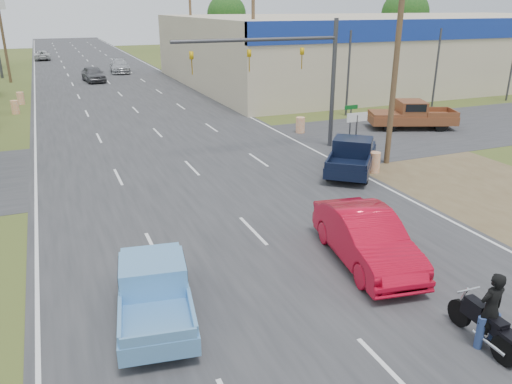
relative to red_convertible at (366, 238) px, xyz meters
name	(u,v)px	position (x,y,z in m)	size (l,w,h in m)	color
ground	(390,373)	(-2.38, -4.50, -0.83)	(200.00, 200.00, 0.00)	#3F4C1E
main_road	(120,94)	(-2.38, 35.50, -0.82)	(15.00, 180.00, 0.02)	#2D2D30
cross_road	(182,158)	(-2.38, 13.50, -0.82)	(120.00, 10.00, 0.02)	#2D2D30
dirt_verge	(451,177)	(8.62, 5.50, -0.83)	(8.00, 18.00, 0.01)	brown
big_box_store	(408,46)	(29.62, 35.43, 2.48)	(50.00, 28.10, 6.60)	#B7A88C
utility_pole_1	(396,57)	(7.12, 8.50, 4.48)	(2.00, 0.28, 10.00)	#4C3823
utility_pole_2	(253,36)	(7.12, 26.50, 4.48)	(2.00, 0.28, 10.00)	#4C3823
utility_pole_3	(191,28)	(7.12, 44.50, 4.48)	(2.00, 0.28, 10.00)	#4C3823
utility_pole_6	(2,29)	(-11.88, 47.50, 4.48)	(2.00, 0.28, 10.00)	#4C3823
tree_3	(405,14)	(52.62, 65.50, 5.36)	(8.40, 8.40, 10.40)	#422D19
tree_5	(227,14)	(27.62, 90.50, 5.05)	(7.98, 7.98, 9.88)	#422D19
barrel_0	(374,162)	(5.62, 7.50, -0.33)	(0.56, 0.56, 1.00)	orange
barrel_1	(300,125)	(6.02, 16.00, -0.33)	(0.56, 0.56, 1.00)	orange
barrel_2	(15,107)	(-10.88, 29.50, -0.33)	(0.56, 0.56, 1.00)	orange
barrel_3	(21,98)	(-10.58, 33.50, -0.33)	(0.56, 0.56, 1.00)	orange
lane_sign	(357,125)	(5.82, 9.50, 1.07)	(1.20, 0.08, 2.52)	#3F3F44
street_name_sign	(350,124)	(6.42, 11.00, 0.78)	(0.80, 0.08, 2.61)	#3F3F44
signal_mast	(290,63)	(3.45, 12.50, 3.97)	(9.12, 0.40, 7.00)	#3F3F44
red_convertible	(366,238)	(0.00, 0.00, 0.00)	(1.76, 5.06, 1.67)	red
motorcycle	(489,329)	(0.26, -4.66, -0.33)	(0.69, 2.25, 1.14)	black
rider	(490,313)	(0.26, -4.60, 0.10)	(0.68, 0.45, 1.86)	black
blue_pickup	(154,287)	(-6.68, -0.20, -0.05)	(2.50, 4.87, 1.54)	black
navy_pickup	(352,155)	(4.70, 8.04, 0.01)	(4.68, 5.08, 1.66)	black
brown_pickup	(410,115)	(13.19, 14.29, 0.09)	(5.90, 4.02, 1.83)	black
distant_car_grey	(93,74)	(-3.73, 44.57, -0.03)	(1.89, 4.71, 1.60)	#515055
distant_car_silver	(120,66)	(0.00, 51.32, -0.05)	(2.18, 5.37, 1.56)	#A6A7AB
distant_car_white	(42,55)	(-8.41, 70.91, -0.16)	(2.22, 4.81, 1.34)	#BABABA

